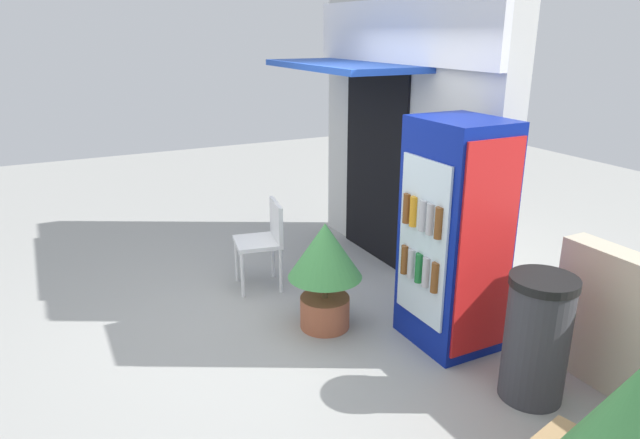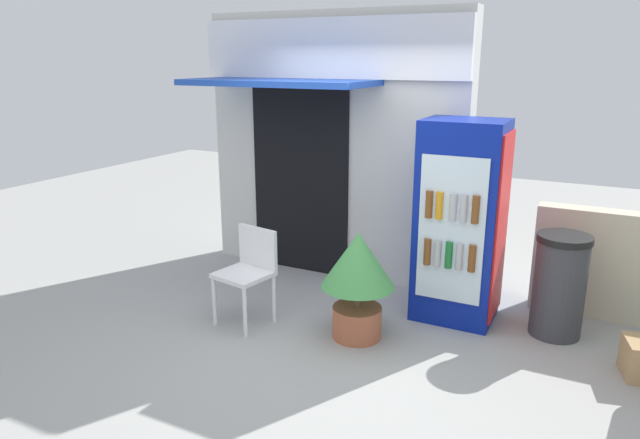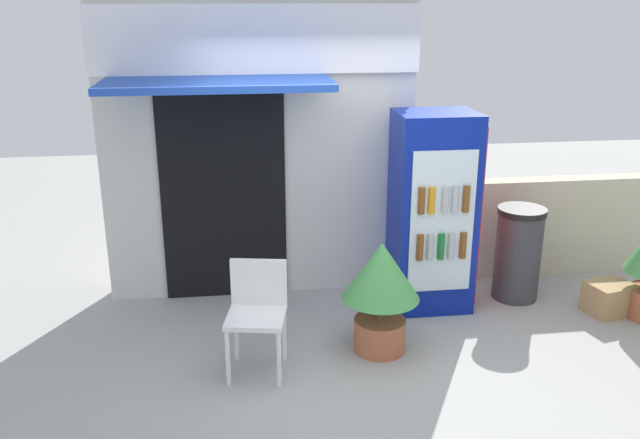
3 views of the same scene
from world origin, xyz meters
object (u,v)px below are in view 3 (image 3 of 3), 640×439
trash_bin (518,253)px  cardboard_box (609,298)px  drink_cooler (433,212)px  plastic_chair (257,307)px  potted_plant_near_shop (381,285)px

trash_bin → cardboard_box: 0.91m
drink_cooler → cardboard_box: (1.62, -0.40, -0.78)m
plastic_chair → potted_plant_near_shop: (1.01, 0.15, 0.07)m
potted_plant_near_shop → trash_bin: 1.76m
cardboard_box → plastic_chair: bearing=-170.5°
drink_cooler → trash_bin: size_ratio=2.02×
drink_cooler → cardboard_box: drink_cooler is taller
potted_plant_near_shop → cardboard_box: size_ratio=2.43×
plastic_chair → potted_plant_near_shop: potted_plant_near_shop is taller
trash_bin → cardboard_box: trash_bin is taller
trash_bin → potted_plant_near_shop: bearing=-151.3°
plastic_chair → cardboard_box: bearing=9.5°
potted_plant_near_shop → drink_cooler: bearing=50.8°
potted_plant_near_shop → plastic_chair: bearing=-171.8°
cardboard_box → drink_cooler: bearing=166.0°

